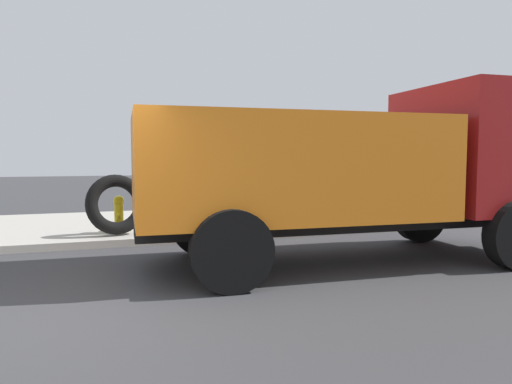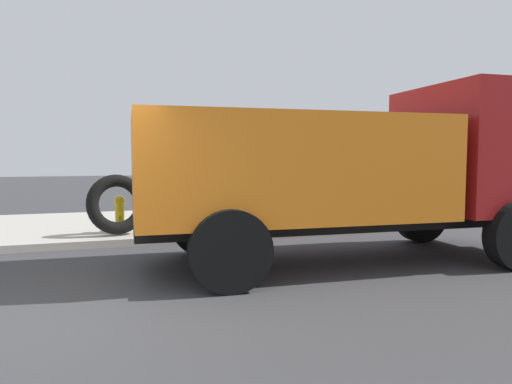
{
  "view_description": "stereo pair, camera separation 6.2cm",
  "coord_description": "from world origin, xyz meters",
  "px_view_note": "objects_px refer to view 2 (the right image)",
  "views": [
    {
      "loc": [
        0.52,
        -5.33,
        1.77
      ],
      "look_at": [
        3.13,
        2.47,
        1.14
      ],
      "focal_mm": 32.5,
      "sensor_mm": 36.0,
      "label": 1
    },
    {
      "loc": [
        0.58,
        -5.35,
        1.77
      ],
      "look_at": [
        3.13,
        2.47,
        1.14
      ],
      "focal_mm": 32.5,
      "sensor_mm": 36.0,
      "label": 2
    }
  ],
  "objects_px": {
    "loose_tire": "(117,204)",
    "fire_hydrant": "(120,213)",
    "stop_sign": "(265,158)",
    "dump_truck_orange": "(359,166)"
  },
  "relations": [
    {
      "from": "loose_tire",
      "to": "fire_hydrant",
      "type": "bearing_deg",
      "value": 79.89
    },
    {
      "from": "stop_sign",
      "to": "fire_hydrant",
      "type": "bearing_deg",
      "value": 172.6
    },
    {
      "from": "loose_tire",
      "to": "dump_truck_orange",
      "type": "height_order",
      "value": "dump_truck_orange"
    },
    {
      "from": "loose_tire",
      "to": "stop_sign",
      "type": "height_order",
      "value": "stop_sign"
    },
    {
      "from": "fire_hydrant",
      "to": "stop_sign",
      "type": "xyz_separation_m",
      "value": [
        3.17,
        -0.41,
        1.17
      ]
    },
    {
      "from": "stop_sign",
      "to": "dump_truck_orange",
      "type": "xyz_separation_m",
      "value": [
        0.63,
        -2.99,
        -0.13
      ]
    },
    {
      "from": "loose_tire",
      "to": "dump_truck_orange",
      "type": "distance_m",
      "value": 5.0
    },
    {
      "from": "fire_hydrant",
      "to": "loose_tire",
      "type": "relative_size",
      "value": 0.63
    },
    {
      "from": "fire_hydrant",
      "to": "loose_tire",
      "type": "distance_m",
      "value": 0.39
    },
    {
      "from": "fire_hydrant",
      "to": "dump_truck_orange",
      "type": "relative_size",
      "value": 0.11
    }
  ]
}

